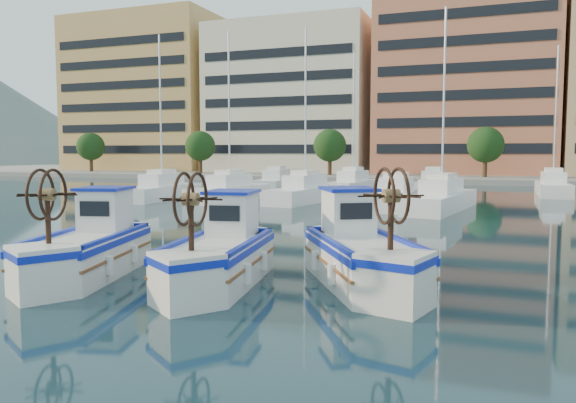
{
  "coord_description": "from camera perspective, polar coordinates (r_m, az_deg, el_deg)",
  "views": [
    {
      "loc": [
        5.36,
        -12.85,
        3.33
      ],
      "look_at": [
        -1.99,
        6.78,
        1.5
      ],
      "focal_mm": 35.0,
      "sensor_mm": 36.0,
      "label": 1
    }
  ],
  "objects": [
    {
      "name": "fishing_boat_a",
      "position": [
        16.16,
        -19.57,
        -4.24
      ],
      "size": [
        3.02,
        4.9,
        2.97
      ],
      "rotation": [
        0.0,
        0.0,
        0.25
      ],
      "color": "white",
      "rests_on": "ground"
    },
    {
      "name": "yacht_marina",
      "position": [
        41.39,
        9.42,
        1.05
      ],
      "size": [
        36.0,
        23.78,
        11.5
      ],
      "color": "white",
      "rests_on": "ground"
    },
    {
      "name": "ground",
      "position": [
        14.32,
        -2.09,
        -8.47
      ],
      "size": [
        300.0,
        300.0,
        0.0
      ],
      "primitive_type": "plane",
      "color": "#183440",
      "rests_on": "ground"
    },
    {
      "name": "fishing_boat_c",
      "position": [
        14.41,
        7.41,
        -5.03
      ],
      "size": [
        4.07,
        4.98,
        3.03
      ],
      "rotation": [
        0.0,
        0.0,
        0.54
      ],
      "color": "white",
      "rests_on": "ground"
    },
    {
      "name": "fishing_boat_b",
      "position": [
        14.47,
        -6.92,
        -5.1
      ],
      "size": [
        2.61,
        4.81,
        2.92
      ],
      "rotation": [
        0.0,
        0.0,
        0.16
      ],
      "color": "white",
      "rests_on": "ground"
    },
    {
      "name": "waterfront",
      "position": [
        78.37,
        23.64,
        10.27
      ],
      "size": [
        180.0,
        40.0,
        25.6
      ],
      "color": "gray",
      "rests_on": "ground"
    }
  ]
}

